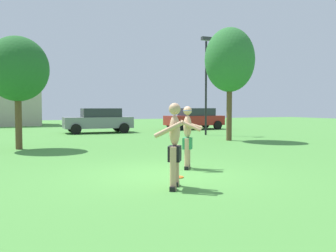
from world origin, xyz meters
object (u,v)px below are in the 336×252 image
(frisbee, at_px, (178,177))
(tree_right_field, at_px, (230,60))
(lamp_post, at_px, (206,75))
(tree_left_field, at_px, (17,69))
(car_gray_mid_lot, at_px, (99,120))
(car_red_far_end, at_px, (195,118))
(player_with_cap, at_px, (188,135))
(player_in_black, at_px, (174,143))

(frisbee, relative_size, tree_right_field, 0.05)
(lamp_post, relative_size, tree_left_field, 1.31)
(frisbee, height_order, tree_right_field, tree_right_field)
(car_gray_mid_lot, xyz_separation_m, lamp_post, (5.45, -4.35, 2.72))
(car_gray_mid_lot, xyz_separation_m, car_red_far_end, (7.45, 0.91, 0.00))
(car_gray_mid_lot, bearing_deg, tree_left_field, -121.98)
(player_with_cap, bearing_deg, tree_right_field, 49.82)
(player_in_black, xyz_separation_m, lamp_post, (7.56, 12.17, 2.62))
(tree_left_field, xyz_separation_m, tree_right_field, (9.67, -0.07, 0.83))
(car_gray_mid_lot, relative_size, tree_left_field, 0.99)
(tree_right_field, bearing_deg, player_with_cap, -130.18)
(lamp_post, bearing_deg, car_red_far_end, 69.15)
(frisbee, bearing_deg, car_red_far_end, 61.23)
(car_red_far_end, xyz_separation_m, tree_right_field, (-2.69, -8.83, 3.14))
(player_with_cap, relative_size, lamp_post, 0.29)
(player_with_cap, height_order, tree_right_field, tree_right_field)
(player_with_cap, relative_size, car_red_far_end, 0.39)
(player_with_cap, relative_size, player_in_black, 0.97)
(car_red_far_end, distance_m, tree_left_field, 15.32)
(player_with_cap, relative_size, frisbee, 5.96)
(tree_right_field, bearing_deg, car_gray_mid_lot, 121.02)
(car_red_far_end, bearing_deg, player_in_black, -118.74)
(car_red_far_end, relative_size, tree_left_field, 0.98)
(player_in_black, distance_m, lamp_post, 14.57)
(frisbee, xyz_separation_m, tree_left_field, (-3.32, 7.69, 3.12))
(car_gray_mid_lot, distance_m, lamp_post, 7.48)
(player_in_black, height_order, frisbee, player_in_black)
(frisbee, bearing_deg, car_gray_mid_lot, 84.19)
(tree_left_field, relative_size, tree_right_field, 0.79)
(frisbee, relative_size, tree_left_field, 0.06)
(frisbee, bearing_deg, lamp_post, 57.87)
(tree_left_field, bearing_deg, lamp_post, 18.68)
(car_gray_mid_lot, xyz_separation_m, tree_right_field, (4.77, -7.93, 3.14))
(player_in_black, bearing_deg, frisbee, 61.66)
(lamp_post, bearing_deg, car_gray_mid_lot, 141.38)
(frisbee, height_order, car_red_far_end, car_red_far_end)
(player_in_black, height_order, tree_left_field, tree_left_field)
(tree_left_field, bearing_deg, tree_right_field, -0.43)
(car_red_far_end, bearing_deg, tree_right_field, -106.92)
(car_red_far_end, height_order, lamp_post, lamp_post)
(lamp_post, bearing_deg, frisbee, -122.13)
(car_gray_mid_lot, height_order, car_red_far_end, same)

